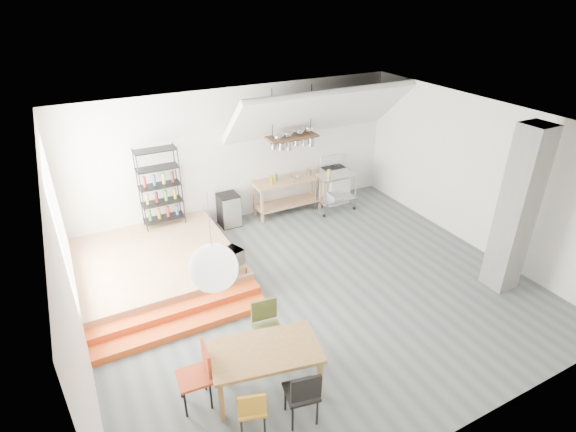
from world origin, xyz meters
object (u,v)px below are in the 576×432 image
dining_table (265,354)px  mini_fridge (229,210)px  stove (335,184)px  rolling_cart (336,187)px

dining_table → mini_fridge: size_ratio=2.09×
stove → rolling_cart: bearing=-121.1°
stove → dining_table: size_ratio=0.70×
dining_table → mini_fridge: mini_fridge is taller
stove → dining_table: bearing=-131.6°
dining_table → rolling_cart: rolling_cart is taller
stove → rolling_cart: stove is taller
dining_table → rolling_cart: bearing=59.3°
dining_table → rolling_cart: size_ratio=1.66×
mini_fridge → rolling_cart: bearing=-10.5°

